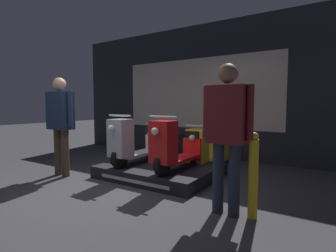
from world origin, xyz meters
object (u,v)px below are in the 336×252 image
Objects in this scene: person_left_browsing at (60,117)px; person_right_browsing at (227,126)px; scooter_backrow_0 at (170,146)px; scooter_backrow_1 at (209,150)px; street_bollard at (253,176)px; scooter_display_right at (181,147)px; scooter_display_left at (140,143)px.

person_right_browsing is at bearing 0.00° from person_left_browsing.
scooter_backrow_1 is (0.94, 0.00, 0.00)m from scooter_backrow_0.
person_right_browsing is 1.78× the size of street_bollard.
person_right_browsing is at bearing -38.70° from scooter_display_right.
street_bollard reaches higher than scooter_backrow_1.
scooter_backrow_0 is at bearing 140.02° from street_bollard.
scooter_display_right reaches higher than scooter_backrow_0.
street_bollard is at bearing 0.80° from person_left_browsing.
scooter_display_right is 1.12m from scooter_backrow_1.
person_right_browsing is at bearing -61.10° from scooter_backrow_1.
street_bollard is (1.42, -0.86, -0.08)m from scooter_display_right.
person_left_browsing is at bearing -139.80° from scooter_display_left.
person_left_browsing is 3.40m from street_bollard.
scooter_display_right is 1.00× the size of scooter_backrow_1.
person_right_browsing reaches higher than scooter_backrow_1.
scooter_backrow_0 is 1.00× the size of scooter_backrow_1.
person_left_browsing is at bearing -134.26° from scooter_backrow_1.
person_right_browsing reaches higher than scooter_display_left.
scooter_backrow_1 is 2.41m from street_bollard.
scooter_backrow_1 is (0.89, 1.10, -0.21)m from scooter_display_left.
scooter_backrow_0 is at bearing 129.67° from scooter_display_right.
scooter_display_left is 1.12m from scooter_backrow_0.
street_bollard is at bearing -39.98° from scooter_backrow_0.
scooter_backrow_1 is at bearing 125.58° from street_bollard.
scooter_display_left is 1.00× the size of scooter_backrow_1.
scooter_display_right is 1.66m from street_bollard.
person_right_browsing reaches higher than scooter_backrow_0.
scooter_display_right is 1.45m from scooter_backrow_0.
scooter_backrow_0 is 2.35m from person_left_browsing.
person_right_browsing is (1.99, -0.90, 0.46)m from scooter_display_left.
scooter_backrow_1 is at bearing 118.90° from person_right_browsing.
person_right_browsing is at bearing -44.49° from scooter_backrow_0.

